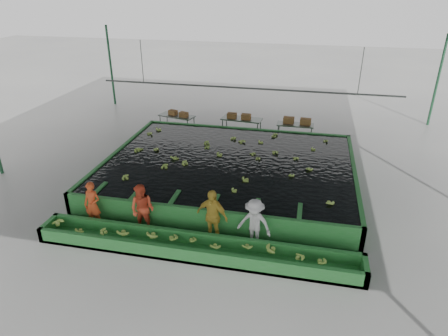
% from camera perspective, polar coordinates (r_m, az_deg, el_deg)
% --- Properties ---
extents(ground, '(80.00, 80.00, 0.00)m').
position_cam_1_polar(ground, '(15.36, -0.40, -4.15)').
color(ground, gray).
rests_on(ground, ground).
extents(shed_roof, '(20.00, 22.00, 0.04)m').
position_cam_1_polar(shed_roof, '(13.60, -0.47, 14.48)').
color(shed_roof, gray).
rests_on(shed_roof, shed_posts).
extents(shed_posts, '(20.00, 22.00, 5.00)m').
position_cam_1_polar(shed_posts, '(14.29, -0.43, 4.59)').
color(shed_posts, '#1F5031').
rests_on(shed_posts, ground).
extents(flotation_tank, '(10.00, 8.00, 0.90)m').
position_cam_1_polar(flotation_tank, '(16.45, 0.75, -0.26)').
color(flotation_tank, '#2A7C33').
rests_on(flotation_tank, ground).
extents(tank_water, '(9.70, 7.70, 0.00)m').
position_cam_1_polar(tank_water, '(16.28, 0.76, 1.01)').
color(tank_water, black).
rests_on(tank_water, flotation_tank).
extents(sorting_trough, '(10.00, 1.00, 0.50)m').
position_cam_1_polar(sorting_trough, '(12.31, -4.21, -11.26)').
color(sorting_trough, '#2A7C33').
rests_on(sorting_trough, ground).
extents(cableway_rail, '(0.08, 0.08, 14.00)m').
position_cam_1_polar(cableway_rail, '(18.82, 3.02, 11.33)').
color(cableway_rail, '#59605B').
rests_on(cableway_rail, shed_roof).
extents(rail_hanger_left, '(0.04, 0.04, 2.00)m').
position_cam_1_polar(rail_hanger_left, '(20.02, -11.65, 14.66)').
color(rail_hanger_left, '#59605B').
rests_on(rail_hanger_left, shed_roof).
extents(rail_hanger_right, '(0.04, 0.04, 2.00)m').
position_cam_1_polar(rail_hanger_right, '(18.47, 18.97, 12.94)').
color(rail_hanger_right, '#59605B').
rests_on(rail_hanger_right, shed_roof).
extents(worker_a, '(0.60, 0.41, 1.61)m').
position_cam_1_polar(worker_a, '(13.99, -18.27, -4.99)').
color(worker_a, '#D74B21').
rests_on(worker_a, ground).
extents(worker_b, '(0.90, 0.73, 1.72)m').
position_cam_1_polar(worker_b, '(13.20, -11.57, -5.80)').
color(worker_b, '#DD4B2A').
rests_on(worker_b, ground).
extents(worker_c, '(1.15, 0.72, 1.83)m').
position_cam_1_polar(worker_c, '(12.49, -1.72, -6.89)').
color(worker_c, gold).
rests_on(worker_c, ground).
extents(worker_d, '(1.17, 0.81, 1.65)m').
position_cam_1_polar(worker_d, '(12.32, 4.34, -7.94)').
color(worker_d, silver).
rests_on(worker_d, ground).
extents(packing_table_left, '(2.06, 1.20, 0.88)m').
position_cam_1_polar(packing_table_left, '(22.07, -6.71, 6.40)').
color(packing_table_left, '#59605B').
rests_on(packing_table_left, ground).
extents(packing_table_mid, '(2.16, 1.03, 0.95)m').
position_cam_1_polar(packing_table_mid, '(21.22, 2.53, 5.87)').
color(packing_table_mid, '#59605B').
rests_on(packing_table_mid, ground).
extents(packing_table_right, '(1.86, 0.75, 0.85)m').
position_cam_1_polar(packing_table_right, '(20.99, 10.07, 5.11)').
color(packing_table_right, '#59605B').
rests_on(packing_table_right, ground).
extents(box_stack_left, '(1.19, 0.65, 0.25)m').
position_cam_1_polar(box_stack_left, '(21.86, -6.53, 7.44)').
color(box_stack_left, brown).
rests_on(box_stack_left, packing_table_left).
extents(box_stack_mid, '(1.25, 0.37, 0.27)m').
position_cam_1_polar(box_stack_mid, '(21.03, 2.14, 7.07)').
color(box_stack_mid, brown).
rests_on(box_stack_mid, packing_table_mid).
extents(box_stack_right, '(1.41, 0.47, 0.30)m').
position_cam_1_polar(box_stack_right, '(20.93, 10.36, 6.26)').
color(box_stack_right, brown).
rests_on(box_stack_right, packing_table_right).
extents(floating_bananas, '(8.81, 6.01, 0.12)m').
position_cam_1_polar(floating_bananas, '(16.99, 1.31, 2.10)').
color(floating_bananas, '#9BC54C').
rests_on(floating_bananas, tank_water).
extents(trough_bananas, '(8.33, 0.56, 0.11)m').
position_cam_1_polar(trough_bananas, '(12.22, -4.23, -10.69)').
color(trough_bananas, '#9BC54C').
rests_on(trough_bananas, sorting_trough).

